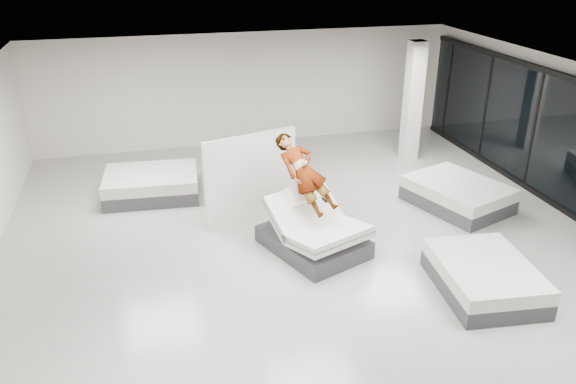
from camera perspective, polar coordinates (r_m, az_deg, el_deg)
The scene contains 9 objects.
room at distance 9.99m, azimuth 3.28°, elevation 0.99°, with size 14.00×14.04×3.20m.
hero_bed at distance 10.87m, azimuth 2.66°, elevation -4.20°, with size 2.07×2.33×1.21m.
person at distance 10.71m, azimuth 1.67°, elevation 0.61°, with size 0.64×0.42×1.77m, color slate.
remote at distance 10.68m, azimuth 3.74°, elevation -0.81°, with size 0.05×0.14×0.03m, color black.
divider_panel at distance 11.83m, azimuth -3.77°, elevation 1.45°, with size 2.11×0.10×1.92m, color silver.
flat_bed_right_far at distance 13.22m, azimuth 16.83°, elevation -0.24°, with size 2.18×2.50×0.58m.
flat_bed_right_near at distance 10.27m, azimuth 19.29°, elevation -8.16°, with size 1.70×2.14×0.55m.
flat_bed_left_far at distance 13.55m, azimuth -13.70°, elevation 0.76°, with size 2.23×1.74×0.58m.
column at distance 15.41m, azimuth 12.56°, elevation 8.91°, with size 0.40×0.40×3.20m, color silver.
Camera 1 is at (-2.86, -8.72, 5.56)m, focal length 35.00 mm.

